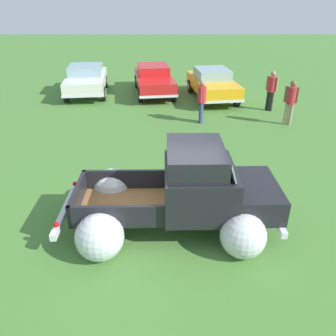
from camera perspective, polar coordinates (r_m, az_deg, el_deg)
The scene contains 8 objects.
ground_plane at distance 7.64m, azimuth 0.06°, elevation -9.73°, with size 80.00×80.00×0.00m, color #477A33.
vintage_pickup_truck at distance 7.22m, azimuth 3.16°, elevation -4.90°, with size 4.64×2.81×1.96m.
show_car_0 at distance 18.13m, azimuth -13.73°, elevation 14.55°, with size 2.39×4.34×1.43m.
show_car_1 at distance 17.73m, azimuth -2.45°, elevation 14.99°, with size 2.36×4.63×1.43m.
show_car_2 at distance 16.94m, azimuth 7.58°, elevation 14.18°, with size 2.36×4.38×1.43m.
spectator_0 at distance 15.57m, azimuth 17.18°, elevation 12.84°, with size 0.48×0.48×1.73m.
spectator_1 at distance 13.46m, azimuth 5.76°, elevation 11.62°, with size 0.42×0.53×1.69m.
spectator_2 at distance 13.97m, azimuth 20.16°, elevation 10.84°, with size 0.53×0.44×1.75m.
Camera 1 is at (-0.05, -6.08, 4.63)m, focal length 35.79 mm.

